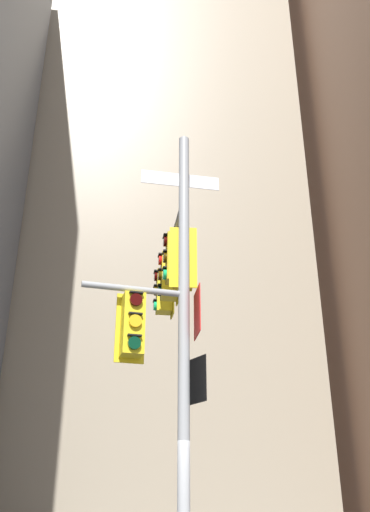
{
  "coord_description": "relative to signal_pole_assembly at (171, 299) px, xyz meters",
  "views": [
    {
      "loc": [
        -0.96,
        -8.57,
        1.62
      ],
      "look_at": [
        0.05,
        0.23,
        5.64
      ],
      "focal_mm": 38.66,
      "sensor_mm": 36.0,
      "label": 1
    }
  ],
  "objects": [
    {
      "name": "building_mid_block",
      "position": [
        0.6,
        24.05,
        15.33
      ],
      "size": [
        16.65,
        16.65,
        40.79
      ],
      "primitive_type": "cube",
      "color": "tan",
      "rests_on": "ground"
    },
    {
      "name": "signal_pole_assembly",
      "position": [
        0.0,
        0.0,
        0.0
      ],
      "size": [
        2.4,
        3.76,
        7.97
      ],
      "color": "#9EA0A3",
      "rests_on": "ground"
    }
  ]
}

